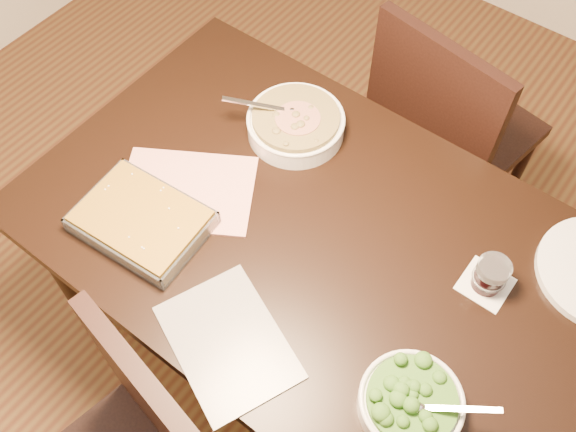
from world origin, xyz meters
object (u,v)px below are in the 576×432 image
at_px(table, 311,252).
at_px(chair_far, 444,128).
at_px(stew_bowl, 296,123).
at_px(baking_dish, 142,221).
at_px(broccoli_bowl, 411,402).
at_px(wine_tumbler, 491,275).

xyz_separation_m(table, chair_far, (0.03, 0.69, -0.13)).
bearing_deg(chair_far, stew_bowl, 70.73).
height_order(stew_bowl, baking_dish, stew_bowl).
relative_size(baking_dish, chair_far, 0.34).
relative_size(broccoli_bowl, baking_dish, 0.72).
height_order(table, chair_far, chair_far).
relative_size(table, stew_bowl, 5.37).
height_order(wine_tumbler, chair_far, chair_far).
distance_m(wine_tumbler, chair_far, 0.72).
xyz_separation_m(table, stew_bowl, (-0.22, 0.23, 0.13)).
height_order(baking_dish, wine_tumbler, wine_tumbler).
bearing_deg(chair_far, wine_tumbler, 132.96).
distance_m(table, wine_tumbler, 0.44).
bearing_deg(table, broccoli_bowl, -28.54).
relative_size(table, baking_dish, 4.38).
bearing_deg(baking_dish, stew_bowl, 71.94).
distance_m(table, baking_dish, 0.43).
relative_size(baking_dish, wine_tumbler, 3.74).
relative_size(table, broccoli_bowl, 6.12).
distance_m(table, stew_bowl, 0.34).
height_order(table, baking_dish, baking_dish).
xyz_separation_m(stew_bowl, wine_tumbler, (0.62, -0.10, 0.01)).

